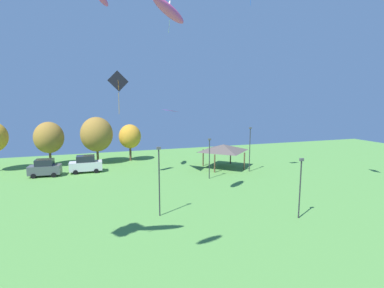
{
  "coord_description": "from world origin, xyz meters",
  "views": [
    {
      "loc": [
        -5.74,
        -0.2,
        10.4
      ],
      "look_at": [
        -0.88,
        14.07,
        8.13
      ],
      "focal_mm": 28.0,
      "sensor_mm": 36.0,
      "label": 1
    }
  ],
  "objects_px": {
    "kite_flying_3": "(181,120)",
    "treeline_tree_2": "(97,134)",
    "kite_flying_10": "(118,82)",
    "parked_car_leftmost": "(45,168)",
    "park_pavilion": "(223,148)",
    "light_post_0": "(300,184)",
    "kite_flying_6": "(169,10)",
    "parked_car_second_from_left": "(86,164)",
    "light_post_1": "(209,156)",
    "treeline_tree_1": "(49,138)",
    "treeline_tree_3": "(130,136)",
    "light_post_3": "(250,147)",
    "light_post_2": "(159,177)"
  },
  "relations": [
    {
      "from": "kite_flying_3",
      "to": "kite_flying_6",
      "type": "bearing_deg",
      "value": -110.77
    },
    {
      "from": "kite_flying_10",
      "to": "treeline_tree_2",
      "type": "bearing_deg",
      "value": 102.94
    },
    {
      "from": "light_post_1",
      "to": "light_post_3",
      "type": "height_order",
      "value": "light_post_3"
    },
    {
      "from": "kite_flying_10",
      "to": "park_pavilion",
      "type": "relative_size",
      "value": 0.88
    },
    {
      "from": "treeline_tree_2",
      "to": "parked_car_second_from_left",
      "type": "bearing_deg",
      "value": -106.94
    },
    {
      "from": "light_post_1",
      "to": "treeline_tree_1",
      "type": "height_order",
      "value": "treeline_tree_1"
    },
    {
      "from": "park_pavilion",
      "to": "light_post_2",
      "type": "distance_m",
      "value": 20.46
    },
    {
      "from": "kite_flying_3",
      "to": "treeline_tree_2",
      "type": "distance_m",
      "value": 15.68
    },
    {
      "from": "park_pavilion",
      "to": "treeline_tree_3",
      "type": "xyz_separation_m",
      "value": [
        -12.66,
        10.04,
        1.05
      ]
    },
    {
      "from": "parked_car_leftmost",
      "to": "treeline_tree_1",
      "type": "xyz_separation_m",
      "value": [
        -0.05,
        6.72,
        3.33
      ]
    },
    {
      "from": "parked_car_second_from_left",
      "to": "light_post_3",
      "type": "height_order",
      "value": "light_post_3"
    },
    {
      "from": "light_post_0",
      "to": "treeline_tree_3",
      "type": "relative_size",
      "value": 0.87
    },
    {
      "from": "kite_flying_10",
      "to": "light_post_0",
      "type": "relative_size",
      "value": 1.01
    },
    {
      "from": "kite_flying_10",
      "to": "park_pavilion",
      "type": "xyz_separation_m",
      "value": [
        15.36,
        2.02,
        -9.36
      ]
    },
    {
      "from": "kite_flying_6",
      "to": "treeline_tree_2",
      "type": "xyz_separation_m",
      "value": [
        -5.97,
        23.91,
        -13.14
      ]
    },
    {
      "from": "treeline_tree_1",
      "to": "treeline_tree_3",
      "type": "height_order",
      "value": "treeline_tree_1"
    },
    {
      "from": "kite_flying_10",
      "to": "light_post_3",
      "type": "relative_size",
      "value": 0.84
    },
    {
      "from": "kite_flying_10",
      "to": "parked_car_leftmost",
      "type": "xyz_separation_m",
      "value": [
        -9.64,
        5.15,
        -11.29
      ]
    },
    {
      "from": "light_post_2",
      "to": "light_post_3",
      "type": "distance_m",
      "value": 20.01
    },
    {
      "from": "kite_flying_3",
      "to": "parked_car_leftmost",
      "type": "relative_size",
      "value": 0.77
    },
    {
      "from": "treeline_tree_2",
      "to": "treeline_tree_1",
      "type": "bearing_deg",
      "value": 176.66
    },
    {
      "from": "treeline_tree_1",
      "to": "kite_flying_10",
      "type": "bearing_deg",
      "value": -50.75
    },
    {
      "from": "kite_flying_10",
      "to": "parked_car_leftmost",
      "type": "height_order",
      "value": "kite_flying_10"
    },
    {
      "from": "light_post_1",
      "to": "treeline_tree_3",
      "type": "height_order",
      "value": "treeline_tree_3"
    },
    {
      "from": "kite_flying_3",
      "to": "treeline_tree_3",
      "type": "xyz_separation_m",
      "value": [
        -5.55,
        11.54,
        -3.39
      ]
    },
    {
      "from": "light_post_0",
      "to": "light_post_3",
      "type": "xyz_separation_m",
      "value": [
        4.46,
        16.57,
        0.55
      ]
    },
    {
      "from": "parked_car_second_from_left",
      "to": "park_pavilion",
      "type": "relative_size",
      "value": 0.73
    },
    {
      "from": "light_post_1",
      "to": "kite_flying_3",
      "type": "bearing_deg",
      "value": 126.89
    },
    {
      "from": "light_post_0",
      "to": "light_post_1",
      "type": "xyz_separation_m",
      "value": [
        -2.49,
        14.8,
        -0.01
      ]
    },
    {
      "from": "light_post_0",
      "to": "parked_car_second_from_left",
      "type": "bearing_deg",
      "value": 127.15
    },
    {
      "from": "kite_flying_6",
      "to": "park_pavilion",
      "type": "height_order",
      "value": "kite_flying_6"
    },
    {
      "from": "kite_flying_6",
      "to": "parked_car_second_from_left",
      "type": "relative_size",
      "value": 0.9
    },
    {
      "from": "parked_car_second_from_left",
      "to": "light_post_3",
      "type": "distance_m",
      "value": 23.56
    },
    {
      "from": "kite_flying_3",
      "to": "light_post_3",
      "type": "xyz_separation_m",
      "value": [
        9.7,
        -1.9,
        -3.89
      ]
    },
    {
      "from": "kite_flying_6",
      "to": "kite_flying_10",
      "type": "height_order",
      "value": "kite_flying_6"
    },
    {
      "from": "treeline_tree_1",
      "to": "kite_flying_3",
      "type": "bearing_deg",
      "value": -32.3
    },
    {
      "from": "treeline_tree_1",
      "to": "treeline_tree_3",
      "type": "bearing_deg",
      "value": 0.87
    },
    {
      "from": "kite_flying_10",
      "to": "kite_flying_3",
      "type": "bearing_deg",
      "value": 3.6
    },
    {
      "from": "kite_flying_10",
      "to": "light_post_2",
      "type": "xyz_separation_m",
      "value": [
        2.02,
        -13.49,
        -8.9
      ]
    },
    {
      "from": "light_post_3",
      "to": "kite_flying_6",
      "type": "bearing_deg",
      "value": -142.85
    },
    {
      "from": "light_post_1",
      "to": "treeline_tree_1",
      "type": "bearing_deg",
      "value": 144.05
    },
    {
      "from": "kite_flying_3",
      "to": "park_pavilion",
      "type": "xyz_separation_m",
      "value": [
        7.11,
        1.5,
        -4.44
      ]
    },
    {
      "from": "park_pavilion",
      "to": "treeline_tree_2",
      "type": "distance_m",
      "value": 20.39
    },
    {
      "from": "treeline_tree_3",
      "to": "treeline_tree_1",
      "type": "bearing_deg",
      "value": -179.13
    },
    {
      "from": "kite_flying_6",
      "to": "light_post_2",
      "type": "distance_m",
      "value": 14.47
    },
    {
      "from": "kite_flying_10",
      "to": "treeline_tree_1",
      "type": "xyz_separation_m",
      "value": [
        -9.69,
        11.87,
        -7.96
      ]
    },
    {
      "from": "kite_flying_10",
      "to": "light_post_0",
      "type": "bearing_deg",
      "value": -53.06
    },
    {
      "from": "kite_flying_3",
      "to": "light_post_1",
      "type": "height_order",
      "value": "kite_flying_3"
    },
    {
      "from": "treeline_tree_1",
      "to": "treeline_tree_3",
      "type": "relative_size",
      "value": 1.12
    },
    {
      "from": "parked_car_second_from_left",
      "to": "light_post_0",
      "type": "bearing_deg",
      "value": -51.67
    }
  ]
}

